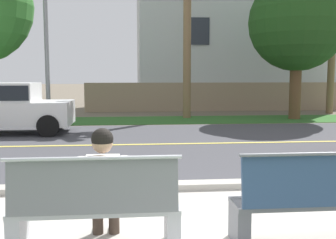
{
  "coord_description": "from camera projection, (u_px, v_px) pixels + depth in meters",
  "views": [
    {
      "loc": [
        -0.79,
        -3.8,
        1.78
      ],
      "look_at": [
        -0.12,
        3.27,
        1.0
      ],
      "focal_mm": 43.56,
      "sensor_mm": 36.0,
      "label": 1
    }
  ],
  "objects": [
    {
      "name": "ground_plane",
      "position": [
        157.0,
        136.0,
        11.94
      ],
      "size": [
        140.0,
        140.0,
        0.0
      ],
      "primitive_type": "plane",
      "color": "#665B4C"
    },
    {
      "name": "sidewalk_pavement",
      "position": [
        203.0,
        239.0,
        4.42
      ],
      "size": [
        44.0,
        3.6,
        0.01
      ],
      "primitive_type": "cube",
      "color": "#B7B2A8",
      "rests_on": "ground_plane"
    },
    {
      "name": "curb_edge",
      "position": [
        181.0,
        186.0,
        6.34
      ],
      "size": [
        44.0,
        0.3,
        0.11
      ],
      "primitive_type": "cube",
      "color": "#ADA89E",
      "rests_on": "ground_plane"
    },
    {
      "name": "street_asphalt",
      "position": [
        161.0,
        144.0,
        10.46
      ],
      "size": [
        52.0,
        8.0,
        0.01
      ],
      "primitive_type": "cube",
      "color": "#424247",
      "rests_on": "ground_plane"
    },
    {
      "name": "road_centre_line",
      "position": [
        161.0,
        144.0,
        10.46
      ],
      "size": [
        48.0,
        0.14,
        0.01
      ],
      "primitive_type": "cube",
      "color": "#E0CC4C",
      "rests_on": "ground_plane"
    },
    {
      "name": "far_verge_grass",
      "position": [
        150.0,
        120.0,
        15.96
      ],
      "size": [
        48.0,
        2.8,
        0.02
      ],
      "primitive_type": "cube",
      "color": "#2D6026",
      "rests_on": "ground_plane"
    },
    {
      "name": "bench_left",
      "position": [
        95.0,
        209.0,
        4.07
      ],
      "size": [
        1.7,
        0.48,
        1.01
      ],
      "color": "silver",
      "rests_on": "ground_plane"
    },
    {
      "name": "bench_right",
      "position": [
        314.0,
        202.0,
        4.28
      ],
      "size": [
        1.7,
        0.48,
        1.01
      ],
      "color": "slate",
      "rests_on": "ground_plane"
    },
    {
      "name": "seated_person_white",
      "position": [
        104.0,
        182.0,
        4.22
      ],
      "size": [
        0.52,
        0.68,
        1.25
      ],
      "color": "#47382D",
      "rests_on": "ground_plane"
    },
    {
      "name": "streetlamp",
      "position": [
        47.0,
        11.0,
        14.95
      ],
      "size": [
        0.24,
        2.1,
        7.24
      ],
      "color": "gray",
      "rests_on": "ground_plane"
    },
    {
      "name": "shade_tree_left",
      "position": [
        301.0,
        15.0,
        15.95
      ],
      "size": [
        3.84,
        3.84,
        6.34
      ],
      "color": "brown",
      "rests_on": "ground_plane"
    },
    {
      "name": "garden_wall",
      "position": [
        218.0,
        97.0,
        20.13
      ],
      "size": [
        13.0,
        0.36,
        1.4
      ],
      "primitive_type": "cube",
      "color": "gray",
      "rests_on": "ground_plane"
    },
    {
      "name": "house_across_street",
      "position": [
        229.0,
        38.0,
        23.07
      ],
      "size": [
        11.08,
        6.91,
        7.65
      ],
      "color": "#B7BCC1",
      "rests_on": "ground_plane"
    }
  ]
}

